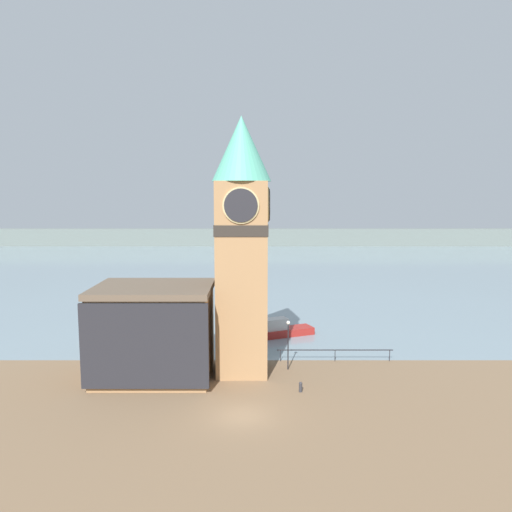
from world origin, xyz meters
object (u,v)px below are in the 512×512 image
(lamp_post, at_px, (290,336))
(boat_near, at_px, (283,329))
(pier_building, at_px, (156,331))
(clock_tower, at_px, (244,240))
(mooring_bollard_near, at_px, (303,387))

(lamp_post, bearing_deg, boat_near, 90.55)
(pier_building, xyz_separation_m, lamp_post, (11.22, 1.63, -0.87))
(clock_tower, distance_m, boat_near, 15.72)
(mooring_bollard_near, bearing_deg, lamp_post, 97.66)
(pier_building, height_order, boat_near, pier_building)
(clock_tower, distance_m, mooring_bollard_near, 12.66)
(mooring_bollard_near, bearing_deg, clock_tower, 136.44)
(pier_building, distance_m, lamp_post, 11.37)
(boat_near, distance_m, mooring_bollard_near, 15.28)
(clock_tower, height_order, mooring_bollard_near, clock_tower)
(mooring_bollard_near, xyz_separation_m, lamp_post, (-0.66, 4.92, 2.56))
(clock_tower, relative_size, pier_building, 2.20)
(boat_near, height_order, lamp_post, lamp_post)
(clock_tower, relative_size, mooring_bollard_near, 26.59)
(pier_building, relative_size, boat_near, 1.46)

